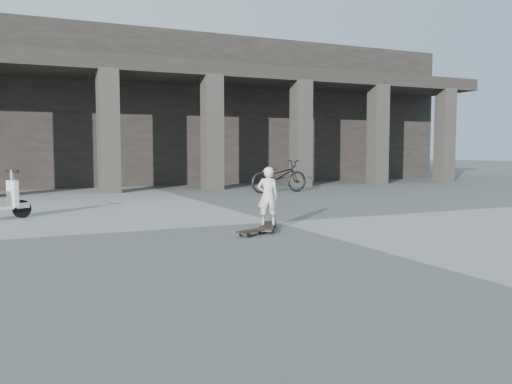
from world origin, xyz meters
name	(u,v)px	position (x,y,z in m)	size (l,w,h in m)	color
ground	(276,222)	(0.00, 0.00, 0.00)	(90.00, 90.00, 0.00)	#4F504D
colonnade	(130,111)	(0.00, 13.77, 3.03)	(28.00, 8.82, 6.00)	black
longboard	(268,226)	(-0.62, -0.91, 0.08)	(0.73, 1.03, 0.10)	black
skateboard_spare	(257,231)	(-1.01, -1.29, 0.07)	(0.82, 0.48, 0.10)	black
child	(268,196)	(-0.62, -0.91, 0.62)	(0.37, 0.25, 1.03)	silver
bicycle	(279,176)	(3.30, 6.30, 0.54)	(0.71, 2.04, 1.07)	black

